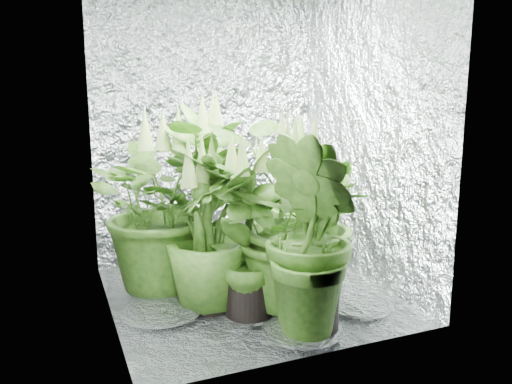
{
  "coord_description": "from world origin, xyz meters",
  "views": [
    {
      "loc": [
        -1.05,
        -2.65,
        1.16
      ],
      "look_at": [
        0.05,
        0.0,
        0.62
      ],
      "focal_mm": 35.0,
      "sensor_mm": 36.0,
      "label": 1
    }
  ],
  "objects_px": {
    "plant_a": "(163,206)",
    "plant_c": "(295,203)",
    "plant_d": "(208,232)",
    "plant_f": "(249,232)",
    "circulation_fan": "(296,236)",
    "plant_b": "(207,198)",
    "plant_g": "(313,238)",
    "plant_e": "(293,218)"
  },
  "relations": [
    {
      "from": "plant_a",
      "to": "plant_c",
      "type": "height_order",
      "value": "plant_a"
    },
    {
      "from": "plant_a",
      "to": "plant_d",
      "type": "height_order",
      "value": "plant_a"
    },
    {
      "from": "plant_f",
      "to": "circulation_fan",
      "type": "relative_size",
      "value": 3.13
    },
    {
      "from": "plant_b",
      "to": "plant_g",
      "type": "xyz_separation_m",
      "value": [
        0.27,
        -0.84,
        -0.06
      ]
    },
    {
      "from": "plant_b",
      "to": "plant_f",
      "type": "height_order",
      "value": "plant_b"
    },
    {
      "from": "plant_a",
      "to": "plant_b",
      "type": "xyz_separation_m",
      "value": [
        0.27,
        -0.02,
        0.03
      ]
    },
    {
      "from": "plant_d",
      "to": "circulation_fan",
      "type": "relative_size",
      "value": 3.01
    },
    {
      "from": "plant_a",
      "to": "plant_e",
      "type": "relative_size",
      "value": 1.02
    },
    {
      "from": "plant_c",
      "to": "plant_d",
      "type": "xyz_separation_m",
      "value": [
        -0.83,
        -0.58,
        0.02
      ]
    },
    {
      "from": "plant_c",
      "to": "circulation_fan",
      "type": "relative_size",
      "value": 2.85
    },
    {
      "from": "plant_d",
      "to": "circulation_fan",
      "type": "distance_m",
      "value": 1.18
    },
    {
      "from": "plant_c",
      "to": "plant_d",
      "type": "height_order",
      "value": "plant_d"
    },
    {
      "from": "plant_b",
      "to": "plant_f",
      "type": "xyz_separation_m",
      "value": [
        0.08,
        -0.5,
        -0.1
      ]
    },
    {
      "from": "plant_f",
      "to": "plant_c",
      "type": "bearing_deg",
      "value": 48.92
    },
    {
      "from": "plant_d",
      "to": "plant_a",
      "type": "bearing_deg",
      "value": 115.67
    },
    {
      "from": "plant_c",
      "to": "circulation_fan",
      "type": "height_order",
      "value": "plant_c"
    },
    {
      "from": "plant_b",
      "to": "plant_g",
      "type": "bearing_deg",
      "value": -72.08
    },
    {
      "from": "plant_c",
      "to": "plant_g",
      "type": "relative_size",
      "value": 0.86
    },
    {
      "from": "plant_f",
      "to": "plant_d",
      "type": "bearing_deg",
      "value": 136.38
    },
    {
      "from": "plant_c",
      "to": "plant_f",
      "type": "height_order",
      "value": "plant_f"
    },
    {
      "from": "plant_e",
      "to": "plant_g",
      "type": "distance_m",
      "value": 0.31
    },
    {
      "from": "plant_f",
      "to": "plant_g",
      "type": "relative_size",
      "value": 0.94
    },
    {
      "from": "plant_e",
      "to": "plant_d",
      "type": "bearing_deg",
      "value": 153.93
    },
    {
      "from": "plant_b",
      "to": "plant_a",
      "type": "bearing_deg",
      "value": 176.68
    },
    {
      "from": "plant_b",
      "to": "plant_d",
      "type": "bearing_deg",
      "value": -106.83
    },
    {
      "from": "plant_f",
      "to": "plant_g",
      "type": "distance_m",
      "value": 0.4
    },
    {
      "from": "plant_a",
      "to": "plant_f",
      "type": "distance_m",
      "value": 0.63
    },
    {
      "from": "plant_b",
      "to": "plant_c",
      "type": "distance_m",
      "value": 0.79
    },
    {
      "from": "plant_f",
      "to": "plant_a",
      "type": "bearing_deg",
      "value": 123.68
    },
    {
      "from": "plant_b",
      "to": "plant_d",
      "type": "xyz_separation_m",
      "value": [
        -0.1,
        -0.33,
        -0.12
      ]
    },
    {
      "from": "plant_a",
      "to": "plant_c",
      "type": "bearing_deg",
      "value": 13.14
    },
    {
      "from": "plant_e",
      "to": "circulation_fan",
      "type": "distance_m",
      "value": 1.09
    },
    {
      "from": "plant_g",
      "to": "plant_c",
      "type": "bearing_deg",
      "value": 67.22
    },
    {
      "from": "circulation_fan",
      "to": "plant_f",
      "type": "bearing_deg",
      "value": -111.8
    },
    {
      "from": "plant_a",
      "to": "plant_b",
      "type": "height_order",
      "value": "plant_b"
    },
    {
      "from": "plant_d",
      "to": "plant_f",
      "type": "bearing_deg",
      "value": -43.62
    },
    {
      "from": "plant_c",
      "to": "plant_d",
      "type": "relative_size",
      "value": 0.95
    },
    {
      "from": "plant_d",
      "to": "plant_g",
      "type": "height_order",
      "value": "plant_g"
    },
    {
      "from": "plant_e",
      "to": "plant_f",
      "type": "relative_size",
      "value": 1.09
    },
    {
      "from": "plant_f",
      "to": "plant_g",
      "type": "xyz_separation_m",
      "value": [
        0.2,
        -0.34,
        0.04
      ]
    },
    {
      "from": "plant_a",
      "to": "plant_e",
      "type": "distance_m",
      "value": 0.81
    },
    {
      "from": "plant_e",
      "to": "plant_g",
      "type": "relative_size",
      "value": 1.02
    }
  ]
}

